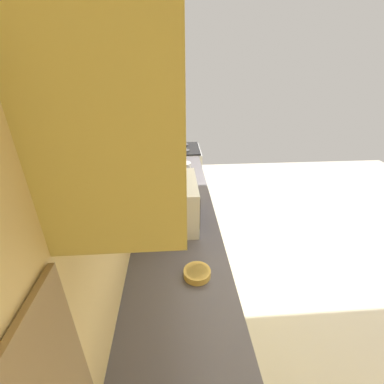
{
  "coord_description": "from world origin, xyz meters",
  "views": [
    {
      "loc": [
        -1.81,
        1.22,
        2.01
      ],
      "look_at": [
        -0.39,
        1.12,
        1.28
      ],
      "focal_mm": 24.28,
      "sensor_mm": 36.0,
      "label": 1
    }
  ],
  "objects_px": {
    "microwave": "(173,202)",
    "oven_range": "(177,178)",
    "bowl": "(197,273)",
    "kettle": "(185,169)"
  },
  "relations": [
    {
      "from": "microwave",
      "to": "oven_range",
      "type": "bearing_deg",
      "value": -1.54
    },
    {
      "from": "microwave",
      "to": "bowl",
      "type": "bearing_deg",
      "value": -167.63
    },
    {
      "from": "oven_range",
      "to": "kettle",
      "type": "distance_m",
      "value": 1.02
    },
    {
      "from": "microwave",
      "to": "bowl",
      "type": "xyz_separation_m",
      "value": [
        -0.58,
        -0.13,
        -0.14
      ]
    },
    {
      "from": "oven_range",
      "to": "microwave",
      "type": "bearing_deg",
      "value": 178.46
    },
    {
      "from": "oven_range",
      "to": "bowl",
      "type": "height_order",
      "value": "oven_range"
    },
    {
      "from": "bowl",
      "to": "kettle",
      "type": "relative_size",
      "value": 0.9
    },
    {
      "from": "oven_range",
      "to": "bowl",
      "type": "distance_m",
      "value": 2.37
    },
    {
      "from": "oven_range",
      "to": "kettle",
      "type": "xyz_separation_m",
      "value": [
        -0.88,
        -0.08,
        0.51
      ]
    },
    {
      "from": "microwave",
      "to": "kettle",
      "type": "distance_m",
      "value": 0.88
    }
  ]
}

